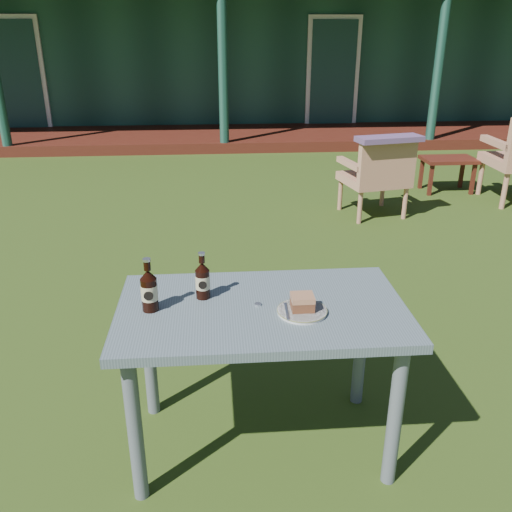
{
  "coord_description": "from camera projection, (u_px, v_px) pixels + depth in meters",
  "views": [
    {
      "loc": [
        -0.18,
        -3.58,
        1.79
      ],
      "look_at": [
        0.0,
        -1.3,
        0.82
      ],
      "focal_mm": 38.0,
      "sensor_mm": 36.0,
      "label": 1
    }
  ],
  "objects": [
    {
      "name": "plate",
      "position": [
        302.0,
        311.0,
        2.19
      ],
      "size": [
        0.2,
        0.2,
        0.01
      ],
      "color": "silver",
      "rests_on": "cafe_table"
    },
    {
      "name": "cola_bottle_near",
      "position": [
        203.0,
        280.0,
        2.29
      ],
      "size": [
        0.06,
        0.06,
        0.21
      ],
      "color": "black",
      "rests_on": "cafe_table"
    },
    {
      "name": "cola_bottle_far",
      "position": [
        149.0,
        290.0,
        2.19
      ],
      "size": [
        0.07,
        0.07,
        0.23
      ],
      "color": "black",
      "rests_on": "cafe_table"
    },
    {
      "name": "armchair_left",
      "position": [
        378.0,
        174.0,
        5.39
      ],
      "size": [
        0.69,
        0.66,
        0.8
      ],
      "color": "tan",
      "rests_on": "ground"
    },
    {
      "name": "pavilion",
      "position": [
        218.0,
        37.0,
        12.0
      ],
      "size": [
        15.8,
        8.3,
        3.45
      ],
      "color": "#194335",
      "rests_on": "ground"
    },
    {
      "name": "side_table",
      "position": [
        448.0,
        163.0,
        6.29
      ],
      "size": [
        0.6,
        0.4,
        0.4
      ],
      "color": "#481A11",
      "rests_on": "ground"
    },
    {
      "name": "ground",
      "position": [
        242.0,
        290.0,
        4.0
      ],
      "size": [
        80.0,
        80.0,
        0.0
      ],
      "primitive_type": "plane",
      "color": "#334916"
    },
    {
      "name": "bottle_cap",
      "position": [
        258.0,
        304.0,
        2.26
      ],
      "size": [
        0.03,
        0.03,
        0.01
      ],
      "primitive_type": "cylinder",
      "color": "silver",
      "rests_on": "cafe_table"
    },
    {
      "name": "cafe_table",
      "position": [
        262.0,
        327.0,
        2.29
      ],
      "size": [
        1.2,
        0.7,
        0.72
      ],
      "color": "slate",
      "rests_on": "ground"
    },
    {
      "name": "floral_throw",
      "position": [
        390.0,
        139.0,
        5.11
      ],
      "size": [
        0.67,
        0.35,
        0.05
      ],
      "primitive_type": "cube",
      "rotation": [
        0.0,
        0.0,
        3.35
      ],
      "color": "#62466F",
      "rests_on": "armchair_left"
    },
    {
      "name": "fork",
      "position": [
        287.0,
        311.0,
        2.18
      ],
      "size": [
        0.02,
        0.14,
        0.0
      ],
      "primitive_type": "cube",
      "rotation": [
        0.0,
        0.0,
        -0.03
      ],
      "color": "silver",
      "rests_on": "plate"
    },
    {
      "name": "cake_slice",
      "position": [
        302.0,
        302.0,
        2.19
      ],
      "size": [
        0.09,
        0.09,
        0.06
      ],
      "color": "#562F1B",
      "rests_on": "plate"
    }
  ]
}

